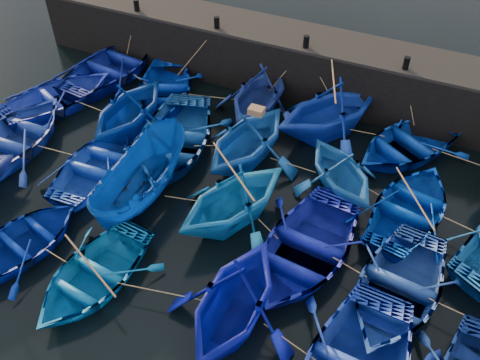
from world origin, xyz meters
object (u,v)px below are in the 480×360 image
at_px(boat_8, 173,139).
at_px(wooden_crate, 256,111).
at_px(boat_13, 14,138).
at_px(boat_0, 112,66).

xyz_separation_m(boat_8, wooden_crate, (3.20, 0.56, 1.91)).
distance_m(boat_13, wooden_crate, 9.54).
height_order(boat_13, wooden_crate, wooden_crate).
bearing_deg(boat_13, wooden_crate, -162.14).
bearing_deg(wooden_crate, boat_8, -170.08).
relative_size(boat_13, wooden_crate, 10.23).
distance_m(boat_0, wooden_crate, 9.12).
relative_size(boat_0, boat_8, 0.98).
xyz_separation_m(boat_0, boat_8, (5.21, -3.53, 0.01)).
height_order(boat_0, wooden_crate, wooden_crate).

